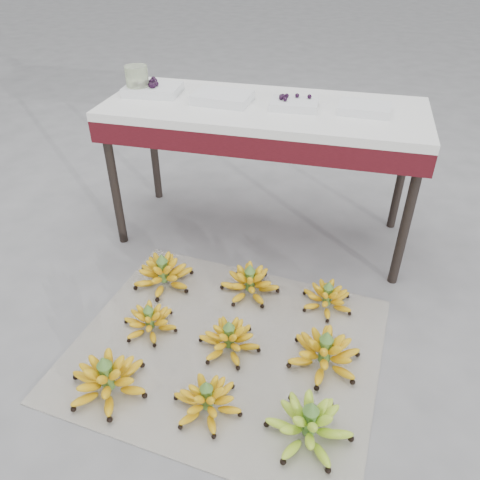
% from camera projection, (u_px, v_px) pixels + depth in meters
% --- Properties ---
extents(ground, '(60.00, 60.00, 0.00)m').
position_uv_depth(ground, '(208.00, 344.00, 2.00)').
color(ground, slate).
rests_on(ground, ground).
extents(newspaper_mat, '(1.35, 1.17, 0.01)m').
position_uv_depth(newspaper_mat, '(226.00, 347.00, 1.98)').
color(newspaper_mat, white).
rests_on(newspaper_mat, ground).
extents(bunch_front_left, '(0.40, 0.40, 0.18)m').
position_uv_depth(bunch_front_left, '(108.00, 379.00, 1.76)').
color(bunch_front_left, '#DCB408').
rests_on(bunch_front_left, newspaper_mat).
extents(bunch_front_center, '(0.29, 0.29, 0.16)m').
position_uv_depth(bunch_front_center, '(207.00, 400.00, 1.70)').
color(bunch_front_center, '#DCB408').
rests_on(bunch_front_center, newspaper_mat).
extents(bunch_front_right, '(0.39, 0.39, 0.18)m').
position_uv_depth(bunch_front_right, '(309.00, 424.00, 1.61)').
color(bunch_front_right, '#7DBB25').
rests_on(bunch_front_right, newspaper_mat).
extents(bunch_mid_left, '(0.30, 0.30, 0.15)m').
position_uv_depth(bunch_mid_left, '(150.00, 321.00, 2.04)').
color(bunch_mid_left, '#DCB408').
rests_on(bunch_mid_left, newspaper_mat).
extents(bunch_mid_center, '(0.28, 0.28, 0.16)m').
position_uv_depth(bunch_mid_center, '(229.00, 339.00, 1.94)').
color(bunch_mid_center, '#DCB408').
rests_on(bunch_mid_center, newspaper_mat).
extents(bunch_mid_right, '(0.39, 0.39, 0.18)m').
position_uv_depth(bunch_mid_right, '(325.00, 353.00, 1.87)').
color(bunch_mid_right, '#DCB408').
rests_on(bunch_mid_right, newspaper_mat).
extents(bunch_back_left, '(0.38, 0.38, 0.18)m').
position_uv_depth(bunch_back_left, '(163.00, 274.00, 2.29)').
color(bunch_back_left, '#DCB408').
rests_on(bunch_back_left, newspaper_mat).
extents(bunch_back_center, '(0.35, 0.35, 0.17)m').
position_uv_depth(bunch_back_center, '(250.00, 283.00, 2.23)').
color(bunch_back_center, '#DCB408').
rests_on(bunch_back_center, newspaper_mat).
extents(bunch_back_right, '(0.29, 0.29, 0.15)m').
position_uv_depth(bunch_back_right, '(327.00, 298.00, 2.16)').
color(bunch_back_right, '#DCB408').
rests_on(bunch_back_right, newspaper_mat).
extents(vendor_table, '(1.57, 0.63, 0.75)m').
position_uv_depth(vendor_table, '(264.00, 122.00, 2.32)').
color(vendor_table, black).
rests_on(vendor_table, ground).
extents(tray_far_left, '(0.29, 0.22, 0.07)m').
position_uv_depth(tray_far_left, '(153.00, 89.00, 2.40)').
color(tray_far_left, silver).
rests_on(tray_far_left, vendor_table).
extents(tray_left, '(0.29, 0.22, 0.04)m').
position_uv_depth(tray_left, '(222.00, 98.00, 2.29)').
color(tray_left, silver).
rests_on(tray_left, vendor_table).
extents(tray_right, '(0.23, 0.17, 0.06)m').
position_uv_depth(tray_right, '(294.00, 104.00, 2.22)').
color(tray_right, silver).
rests_on(tray_right, vendor_table).
extents(tray_far_right, '(0.24, 0.18, 0.04)m').
position_uv_depth(tray_far_right, '(364.00, 108.00, 2.17)').
color(tray_far_right, silver).
rests_on(tray_far_right, vendor_table).
extents(glass_jar, '(0.13, 0.13, 0.14)m').
position_uv_depth(glass_jar, '(137.00, 81.00, 2.36)').
color(glass_jar, beige).
rests_on(glass_jar, vendor_table).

